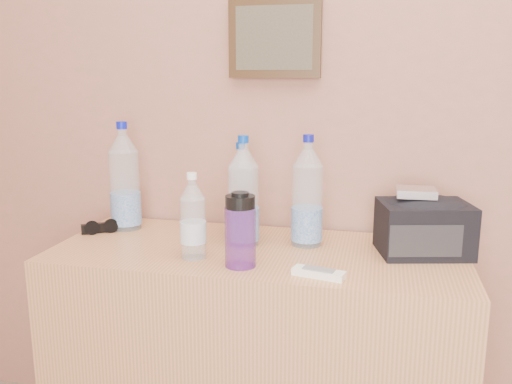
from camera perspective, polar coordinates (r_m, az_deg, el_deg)
picture_frame at (r=1.81m, az=1.98°, el=15.88°), size 0.30×0.03×0.25m
dresser at (r=1.80m, az=0.10°, el=-17.75°), size 1.23×0.51×0.77m
pet_large_a at (r=1.88m, az=-13.66°, el=1.02°), size 0.10×0.10×0.36m
pet_large_b at (r=1.75m, az=-1.61°, el=-0.32°), size 0.08×0.08×0.31m
pet_large_c at (r=1.66m, az=5.42°, el=-0.53°), size 0.09×0.09×0.34m
pet_large_d at (r=1.65m, az=-1.32°, el=-0.55°), size 0.09×0.09×0.34m
pet_small at (r=1.55m, az=-6.66°, el=-3.04°), size 0.07×0.07×0.25m
nalgene_bottle at (r=1.48m, az=-1.66°, el=-4.04°), size 0.09×0.09×0.21m
sunglasses at (r=1.88m, az=-15.98°, el=-3.63°), size 0.13×0.11×0.03m
ac_remote at (r=1.44m, az=6.61°, el=-8.48°), size 0.14×0.07×0.02m
toiletry_bag at (r=1.66m, az=17.27°, el=-3.33°), size 0.29×0.24×0.17m
foil_packet at (r=1.63m, az=16.49°, el=-0.02°), size 0.11×0.10×0.02m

